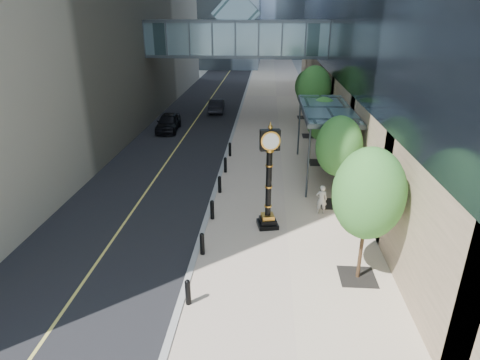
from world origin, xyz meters
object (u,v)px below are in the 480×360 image
car_near (168,122)px  car_far (217,105)px  pedestrian (321,199)px  street_clock (269,185)px

car_near → car_far: bearing=63.4°
pedestrian → car_far: pedestrian is taller
street_clock → car_near: street_clock is taller
pedestrian → street_clock: bearing=27.6°
car_near → car_far: (3.33, 7.49, -0.07)m
street_clock → car_far: bearing=91.3°
street_clock → pedestrian: (2.72, 1.55, -1.40)m
street_clock → car_far: size_ratio=1.21×
pedestrian → car_far: 24.08m
pedestrian → car_near: size_ratio=0.36×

